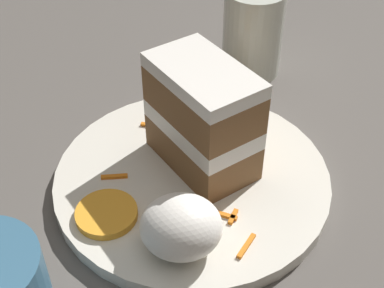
{
  "coord_description": "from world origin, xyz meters",
  "views": [
    {
      "loc": [
        0.04,
        0.33,
        0.4
      ],
      "look_at": [
        0.05,
        -0.03,
        0.09
      ],
      "focal_mm": 50.0,
      "sensor_mm": 36.0,
      "label": 1
    }
  ],
  "objects_px": {
    "cream_dollop": "(181,227)",
    "drinking_glass": "(252,38)",
    "plate": "(192,179)",
    "cake_slice": "(203,117)",
    "orange_garnish": "(107,214)"
  },
  "relations": [
    {
      "from": "cream_dollop",
      "to": "orange_garnish",
      "type": "height_order",
      "value": "cream_dollop"
    },
    {
      "from": "orange_garnish",
      "to": "cream_dollop",
      "type": "bearing_deg",
      "value": 154.29
    },
    {
      "from": "plate",
      "to": "cake_slice",
      "type": "xyz_separation_m",
      "value": [
        -0.01,
        -0.02,
        0.06
      ]
    },
    {
      "from": "plate",
      "to": "cake_slice",
      "type": "relative_size",
      "value": 2.13
    },
    {
      "from": "plate",
      "to": "orange_garnish",
      "type": "distance_m",
      "value": 0.09
    },
    {
      "from": "cake_slice",
      "to": "plate",
      "type": "bearing_deg",
      "value": -151.86
    },
    {
      "from": "cake_slice",
      "to": "orange_garnish",
      "type": "xyz_separation_m",
      "value": [
        0.08,
        0.07,
        -0.05
      ]
    },
    {
      "from": "plate",
      "to": "orange_garnish",
      "type": "bearing_deg",
      "value": 36.94
    },
    {
      "from": "plate",
      "to": "cake_slice",
      "type": "bearing_deg",
      "value": -116.31
    },
    {
      "from": "orange_garnish",
      "to": "drinking_glass",
      "type": "bearing_deg",
      "value": -118.92
    },
    {
      "from": "cream_dollop",
      "to": "orange_garnish",
      "type": "relative_size",
      "value": 1.23
    },
    {
      "from": "cake_slice",
      "to": "drinking_glass",
      "type": "xyz_separation_m",
      "value": [
        -0.06,
        -0.18,
        -0.02
      ]
    },
    {
      "from": "orange_garnish",
      "to": "drinking_glass",
      "type": "relative_size",
      "value": 0.52
    },
    {
      "from": "cream_dollop",
      "to": "drinking_glass",
      "type": "xyz_separation_m",
      "value": [
        -0.08,
        -0.29,
        0.01
      ]
    },
    {
      "from": "plate",
      "to": "cake_slice",
      "type": "distance_m",
      "value": 0.06
    }
  ]
}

